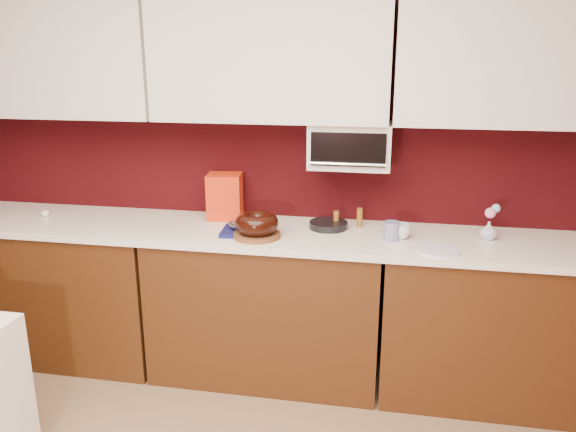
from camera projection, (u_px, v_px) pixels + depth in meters
The scene contains 27 objects.
wall_back at pixel (277, 160), 3.39m from camera, with size 4.00×0.02×2.50m, color #330709.
base_cabinet_left at pixel (62, 289), 3.56m from camera, with size 1.31×0.58×0.86m, color #47250E.
base_cabinet_center at pixel (267, 306), 3.32m from camera, with size 1.31×0.58×0.86m, color #47250E.
base_cabinet_right at pixel (504, 325), 3.08m from camera, with size 1.31×0.58×0.86m, color #47250E.
countertop at pixel (266, 234), 3.20m from camera, with size 4.00×0.62×0.04m, color white.
upper_cabinet_left at pixel (49, 57), 3.30m from camera, with size 1.31×0.33×0.70m, color white.
upper_cabinet_center at pixel (270, 57), 3.06m from camera, with size 1.31×0.33×0.70m, color white.
upper_cabinet_right at pixel (528, 57), 2.83m from camera, with size 1.31×0.33×0.70m, color white.
toaster_oven at pixel (350, 145), 3.13m from camera, with size 0.45×0.30×0.25m, color white.
toaster_oven_door at pixel (348, 150), 2.98m from camera, with size 0.40×0.02×0.18m, color black.
toaster_oven_handle at pixel (347, 164), 2.99m from camera, with size 0.02×0.02×0.42m, color silver.
cake_base at pixel (257, 235), 3.07m from camera, with size 0.26×0.26×0.02m, color brown.
bundt_cake at pixel (257, 223), 3.05m from camera, with size 0.24×0.24×0.10m, color black.
navy_towel at pixel (246, 231), 3.14m from camera, with size 0.26×0.22×0.02m, color #151852.
foil_ham_nest at pixel (246, 223), 3.13m from camera, with size 0.19×0.16×0.07m, color silver.
roasted_ham at pixel (246, 219), 3.12m from camera, with size 0.11×0.09×0.07m, color #AB6C4E.
pandoro_box at pixel (225, 196), 3.39m from camera, with size 0.20×0.18×0.27m, color red.
dark_pan at pixel (328, 225), 3.22m from camera, with size 0.22×0.22×0.04m, color black.
coffee_mug at pixel (401, 230), 3.03m from camera, with size 0.09×0.09×0.10m, color white.
blue_jar at pixel (392, 231), 3.01m from camera, with size 0.09×0.09×0.10m, color navy.
flower_vase at pixel (489, 229), 3.02m from camera, with size 0.07×0.07×0.11m, color silver.
flower_pink at pixel (490, 213), 2.99m from camera, with size 0.06×0.06×0.06m, color pink.
flower_blue at pixel (496, 208), 3.00m from camera, with size 0.05×0.05×0.05m, color #99D3F4.
china_plate at pixel (439, 250), 2.84m from camera, with size 0.22×0.22×0.01m, color white.
amber_bottle at pixel (336, 219), 3.24m from camera, with size 0.03×0.03×0.10m, color brown.
egg_right at pixel (45, 213), 3.46m from camera, with size 0.05×0.04×0.04m, color white.
amber_bottle_tall at pixel (360, 218), 3.23m from camera, with size 0.03×0.03×0.11m, color brown.
Camera 1 is at (0.68, -1.03, 1.86)m, focal length 35.00 mm.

